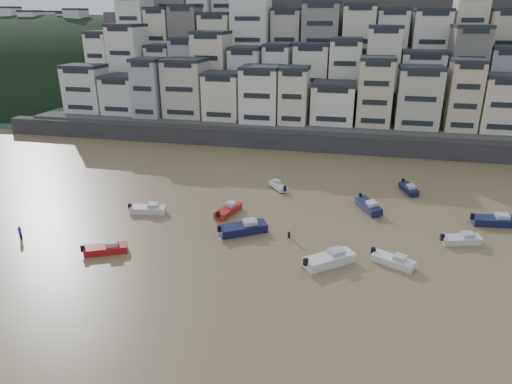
% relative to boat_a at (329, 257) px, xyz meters
% --- Properties ---
extents(ground, '(400.00, 400.00, 0.00)m').
position_rel_boat_a_xyz_m(ground, '(-14.98, -20.54, -0.87)').
color(ground, olive).
rests_on(ground, ground).
extents(sea_strip, '(340.00, 340.00, 0.00)m').
position_rel_boat_a_xyz_m(sea_strip, '(-124.98, 124.46, -0.87)').
color(sea_strip, '#455662').
rests_on(sea_strip, ground).
extents(harbor_wall, '(140.00, 3.00, 3.50)m').
position_rel_boat_a_xyz_m(harbor_wall, '(-4.98, 44.46, 0.88)').
color(harbor_wall, '#38383A').
rests_on(harbor_wall, ground).
extents(hillside, '(141.04, 66.00, 50.00)m').
position_rel_boat_a_xyz_m(hillside, '(-0.24, 84.30, 12.13)').
color(hillside, '#4C4C47').
rests_on(hillside, ground).
extents(headland, '(216.00, 135.00, 53.33)m').
position_rel_boat_a_xyz_m(headland, '(-109.98, 114.46, -0.86)').
color(headland, black).
rests_on(headland, ground).
extents(boat_a, '(6.28, 5.70, 1.75)m').
position_rel_boat_a_xyz_m(boat_a, '(0.00, 0.00, 0.00)').
color(boat_a, silver).
rests_on(boat_a, ground).
extents(boat_b, '(5.23, 3.73, 1.37)m').
position_rel_boat_a_xyz_m(boat_b, '(6.81, 1.45, -0.19)').
color(boat_b, silver).
rests_on(boat_b, ground).
extents(boat_c, '(6.63, 5.30, 1.77)m').
position_rel_boat_a_xyz_m(boat_c, '(-11.00, 5.30, 0.01)').
color(boat_c, '#141740').
rests_on(boat_c, ground).
extents(boat_d, '(5.31, 3.06, 1.38)m').
position_rel_boat_a_xyz_m(boat_d, '(14.94, 8.43, -0.19)').
color(boat_d, silver).
rests_on(boat_d, ground).
extents(boat_e, '(4.21, 6.03, 1.58)m').
position_rel_boat_a_xyz_m(boat_e, '(4.21, 16.09, -0.09)').
color(boat_e, '#12193A').
rests_on(boat_e, ground).
extents(boat_f, '(3.17, 5.75, 1.49)m').
position_rel_boat_a_xyz_m(boat_f, '(-14.46, 10.61, -0.13)').
color(boat_f, '#AB1F15').
rests_on(boat_f, ground).
extents(boat_g, '(6.25, 2.65, 1.66)m').
position_rel_boat_a_xyz_m(boat_g, '(20.11, 14.83, -0.05)').
color(boat_g, '#141941').
rests_on(boat_g, ground).
extents(boat_h, '(3.93, 4.44, 1.23)m').
position_rel_boat_a_xyz_m(boat_h, '(-9.49, 21.46, -0.26)').
color(boat_h, silver).
rests_on(boat_h, ground).
extents(boat_i, '(3.08, 5.28, 1.37)m').
position_rel_boat_a_xyz_m(boat_i, '(10.25, 24.62, -0.19)').
color(boat_i, '#12173B').
rests_on(boat_i, ground).
extents(boat_j, '(5.41, 3.78, 1.41)m').
position_rel_boat_a_xyz_m(boat_j, '(-25.05, -3.05, -0.17)').
color(boat_j, '#AC1516').
rests_on(boat_j, ground).
extents(boat_k, '(5.48, 2.49, 1.44)m').
position_rel_boat_a_xyz_m(boat_k, '(-25.23, 8.38, -0.15)').
color(boat_k, silver).
rests_on(boat_k, ground).
extents(person_blue, '(0.44, 0.44, 1.74)m').
position_rel_boat_a_xyz_m(person_blue, '(-36.95, -2.17, -0.00)').
color(person_blue, blue).
rests_on(person_blue, ground).
extents(person_pink, '(0.44, 0.44, 1.74)m').
position_rel_boat_a_xyz_m(person_pink, '(-5.26, 5.44, -0.00)').
color(person_pink, '#D9AB99').
rests_on(person_pink, ground).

